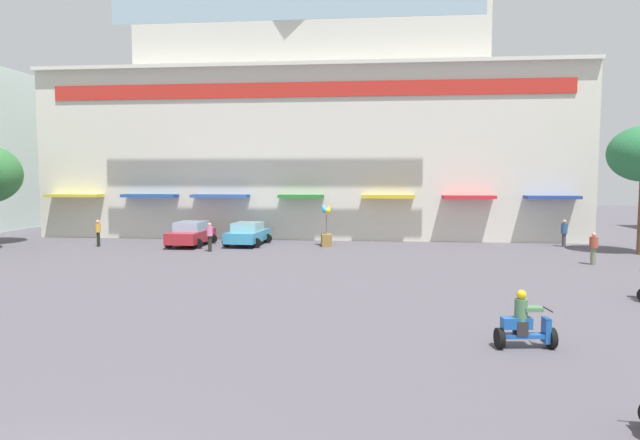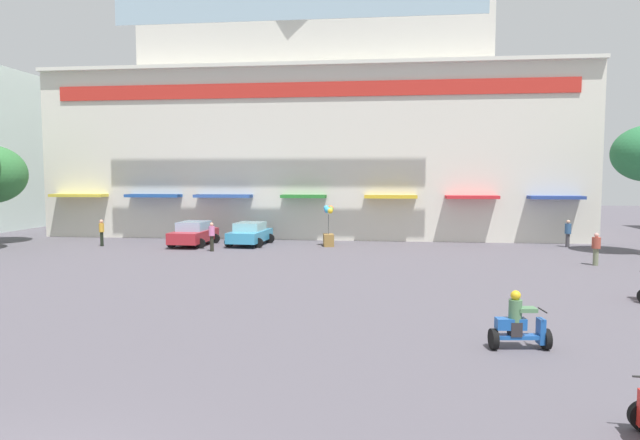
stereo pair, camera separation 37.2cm
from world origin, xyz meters
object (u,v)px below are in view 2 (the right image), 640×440
Objects in this scene: parked_car_1 at (250,234)px; scooter_rider_1 at (519,326)px; balloon_vendor_cart at (329,229)px; parked_car_0 at (194,233)px; pedestrian_1 at (102,231)px; pedestrian_0 at (212,235)px; pedestrian_2 at (596,247)px; pedestrian_3 at (568,232)px.

scooter_rider_1 reaches higher than parked_car_1.
scooter_rider_1 is 0.59× the size of balloon_vendor_cart.
parked_car_0 is 5.61m from pedestrian_1.
pedestrian_0 reaches higher than pedestrian_2.
pedestrian_0 is 21.29m from pedestrian_3.
pedestrian_2 reaches higher than parked_car_0.
parked_car_1 is at bearing 120.98° from scooter_rider_1.
pedestrian_3 is at bearing 4.56° from parked_car_0.
parked_car_0 is 2.58× the size of pedestrian_1.
parked_car_1 is at bearing 9.92° from parked_car_0.
pedestrian_1 is (-7.45, 1.47, 0.01)m from pedestrian_0.
pedestrian_0 is 0.66× the size of balloon_vendor_cart.
balloon_vendor_cart is at bearing 25.31° from pedestrian_0.
pedestrian_2 is at bearing -97.54° from pedestrian_3.
parked_car_0 reaches higher than parked_car_1.
pedestrian_1 is at bearing -174.39° from pedestrian_3.
pedestrian_1 is at bearing 171.38° from pedestrian_2.
pedestrian_2 is (19.94, -2.68, -0.06)m from pedestrian_0.
balloon_vendor_cart reaches higher than parked_car_0.
balloon_vendor_cart is (13.86, 1.56, 0.14)m from pedestrian_1.
balloon_vendor_cart is at bearing 6.43° from pedestrian_1.
pedestrian_1 is 1.04× the size of pedestrian_2.
balloon_vendor_cart reaches higher than parked_car_1.
pedestrian_2 is at bearing -22.90° from balloon_vendor_cart.
pedestrian_3 is at bearing 69.37° from scooter_rider_1.
parked_car_0 is 1.05× the size of parked_car_1.
pedestrian_3 is 14.49m from balloon_vendor_cart.
balloon_vendor_cart reaches higher than pedestrian_1.
pedestrian_2 is at bearing -17.18° from parked_car_1.
pedestrian_0 is 7.59m from pedestrian_1.
pedestrian_3 reaches higher than parked_car_1.
pedestrian_1 reaches higher than parked_car_1.
parked_car_1 is (3.41, 0.60, -0.03)m from parked_car_0.
scooter_rider_1 is 20.95m from pedestrian_0.
balloon_vendor_cart is (-6.69, 19.37, 0.49)m from scooter_rider_1.
balloon_vendor_cart is (4.93, 0.01, 0.37)m from parked_car_1.
scooter_rider_1 is at bearing -70.94° from balloon_vendor_cart.
pedestrian_1 is (-8.93, -1.56, 0.23)m from parked_car_1.
pedestrian_0 is 20.12m from pedestrian_2.
scooter_rider_1 is 0.91× the size of pedestrian_1.
pedestrian_2 is 14.68m from balloon_vendor_cart.
pedestrian_3 reaches higher than parked_car_0.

